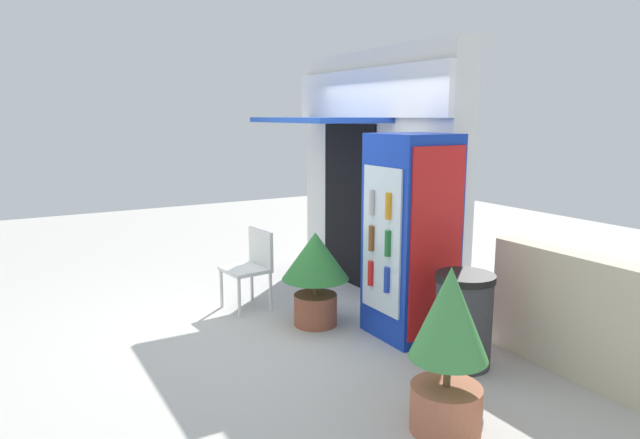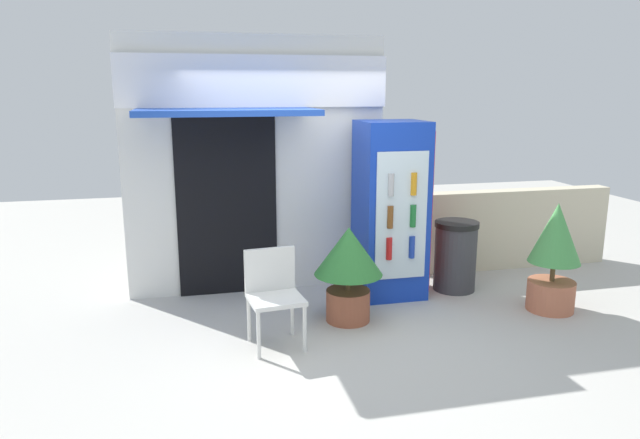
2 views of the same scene
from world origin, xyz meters
TOP-DOWN VIEW (x-y plane):
  - ground at (0.00, 0.00)m, footprint 16.00×16.00m
  - storefront_building at (-0.46, 1.50)m, footprint 2.93×1.28m
  - drink_cooler at (0.99, 0.92)m, footprint 0.73×0.73m
  - plastic_chair at (-0.50, -0.10)m, footprint 0.52×0.49m
  - potted_plant_near_shop at (0.31, 0.25)m, footprint 0.69×0.69m
  - potted_plant_curbside at (2.48, 0.03)m, footprint 0.53×0.53m
  - trash_bin at (1.78, 0.87)m, footprint 0.50×0.50m
  - stone_boundary_wall at (2.91, 1.54)m, footprint 2.66×0.23m

SIDE VIEW (x-z plane):
  - ground at x=0.00m, z-range 0.00..0.00m
  - trash_bin at x=1.78m, z-range 0.00..0.82m
  - stone_boundary_wall at x=2.91m, z-range 0.00..1.03m
  - plastic_chair at x=-0.50m, z-range 0.08..0.96m
  - potted_plant_near_shop at x=0.31m, z-range 0.12..1.09m
  - potted_plant_curbside at x=2.48m, z-range 0.06..1.22m
  - drink_cooler at x=0.99m, z-range 0.00..1.96m
  - storefront_building at x=-0.46m, z-range 0.05..2.93m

